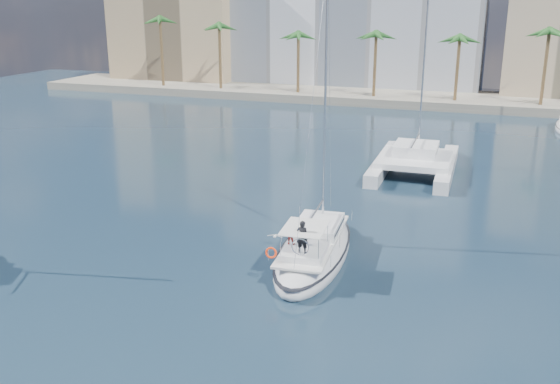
% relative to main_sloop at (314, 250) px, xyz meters
% --- Properties ---
extents(ground, '(160.00, 160.00, 0.00)m').
position_rel_main_sloop_xyz_m(ground, '(-2.98, -0.42, -0.54)').
color(ground, black).
rests_on(ground, ground).
extents(quay, '(120.00, 14.00, 1.20)m').
position_rel_main_sloop_xyz_m(quay, '(-2.98, 60.58, 0.06)').
color(quay, gray).
rests_on(quay, ground).
extents(building_modern, '(42.00, 16.00, 28.00)m').
position_rel_main_sloop_xyz_m(building_modern, '(-14.98, 72.58, 13.46)').
color(building_modern, white).
rests_on(building_modern, ground).
extents(building_tan_left, '(22.00, 14.00, 22.00)m').
position_rel_main_sloop_xyz_m(building_tan_left, '(-44.98, 68.58, 10.46)').
color(building_tan_left, tan).
rests_on(building_tan_left, ground).
extents(palm_left, '(3.60, 3.60, 12.30)m').
position_rel_main_sloop_xyz_m(palm_left, '(-36.98, 56.58, 9.74)').
color(palm_left, brown).
rests_on(palm_left, ground).
extents(palm_centre, '(3.60, 3.60, 12.30)m').
position_rel_main_sloop_xyz_m(palm_centre, '(-2.98, 56.58, 9.74)').
color(palm_centre, brown).
rests_on(palm_centre, ground).
extents(main_sloop, '(4.84, 12.33, 17.88)m').
position_rel_main_sloop_xyz_m(main_sloop, '(0.00, 0.00, 0.00)').
color(main_sloop, silver).
rests_on(main_sloop, ground).
extents(catamaran, '(7.05, 13.59, 19.41)m').
position_rel_main_sloop_xyz_m(catamaran, '(2.81, 21.53, 0.64)').
color(catamaran, silver).
rests_on(catamaran, ground).
extents(seagull, '(1.00, 0.43, 0.18)m').
position_rel_main_sloop_xyz_m(seagull, '(-2.86, 1.14, 0.10)').
color(seagull, silver).
rests_on(seagull, ground).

